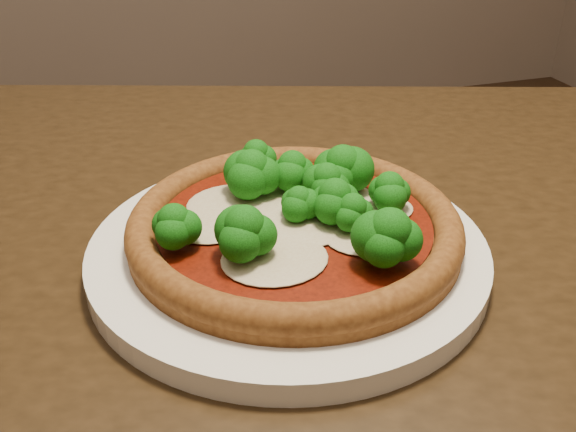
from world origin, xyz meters
name	(u,v)px	position (x,y,z in m)	size (l,w,h in m)	color
dining_table	(361,330)	(-0.06, -0.24, 0.64)	(1.26, 1.05, 0.75)	black
plate	(288,251)	(-0.14, -0.27, 0.76)	(0.30, 0.30, 0.02)	white
pizza	(297,217)	(-0.13, -0.27, 0.79)	(0.26, 0.26, 0.06)	brown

